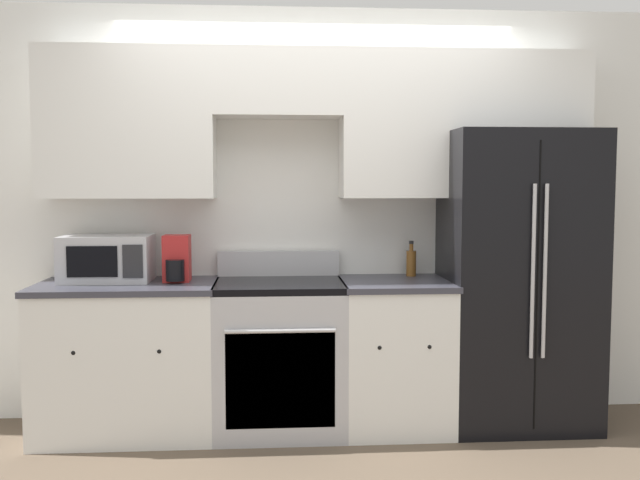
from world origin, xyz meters
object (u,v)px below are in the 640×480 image
(oven_range, at_px, (280,355))
(refrigerator, at_px, (515,278))
(bottle, at_px, (411,262))
(microwave, at_px, (107,258))

(oven_range, height_order, refrigerator, refrigerator)
(refrigerator, height_order, bottle, refrigerator)
(oven_range, distance_m, microwave, 1.19)
(oven_range, xyz_separation_m, refrigerator, (1.47, 0.05, 0.45))
(bottle, bearing_deg, refrigerator, -13.79)
(microwave, bearing_deg, bottle, 3.22)
(oven_range, relative_size, refrigerator, 0.59)
(refrigerator, height_order, microwave, refrigerator)
(refrigerator, bearing_deg, bottle, 166.21)
(oven_range, xyz_separation_m, microwave, (-1.03, 0.10, 0.59))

